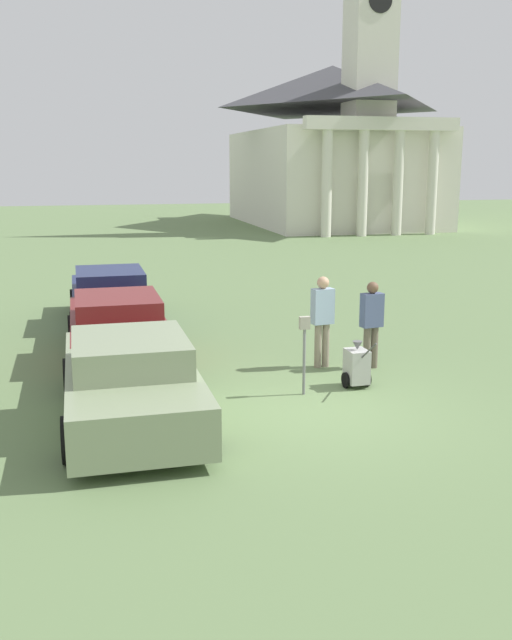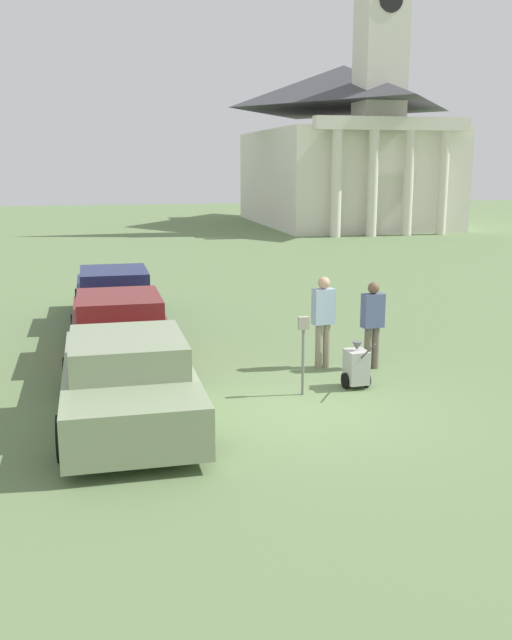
# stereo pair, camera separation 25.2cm
# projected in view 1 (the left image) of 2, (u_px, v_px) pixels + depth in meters

# --- Properties ---
(ground_plane) EXTENTS (120.00, 120.00, 0.00)m
(ground_plane) POSITION_uv_depth(u_px,v_px,m) (318.00, 409.00, 11.64)
(ground_plane) COLOR #607A4C
(parked_car_sage) EXTENTS (2.10, 4.80, 1.37)m
(parked_car_sage) POSITION_uv_depth(u_px,v_px,m) (130.00, 380.00, 11.04)
(parked_car_sage) COLOR gray
(parked_car_sage) RESTS_ON ground_plane
(parked_car_maroon) EXTENTS (2.02, 4.86, 1.36)m
(parked_car_maroon) POSITION_uv_depth(u_px,v_px,m) (118.00, 329.00, 14.42)
(parked_car_maroon) COLOR maroon
(parked_car_maroon) RESTS_ON ground_plane
(parked_car_navy) EXTENTS (2.00, 4.87, 1.38)m
(parked_car_navy) POSITION_uv_depth(u_px,v_px,m) (110.00, 298.00, 17.69)
(parked_car_navy) COLOR #19234C
(parked_car_navy) RESTS_ON ground_plane
(parking_meter) EXTENTS (0.18, 0.09, 1.38)m
(parking_meter) POSITION_uv_depth(u_px,v_px,m) (304.00, 341.00, 12.19)
(parking_meter) COLOR slate
(parking_meter) RESTS_ON ground_plane
(person_worker) EXTENTS (0.45, 0.28, 1.80)m
(person_worker) POSITION_uv_depth(u_px,v_px,m) (322.00, 316.00, 13.84)
(person_worker) COLOR gray
(person_worker) RESTS_ON ground_plane
(person_supervisor) EXTENTS (0.45, 0.28, 1.71)m
(person_supervisor) POSITION_uv_depth(u_px,v_px,m) (372.00, 319.00, 13.78)
(person_supervisor) COLOR #665B4C
(person_supervisor) RESTS_ON ground_plane
(equipment_cart) EXTENTS (0.48, 0.99, 1.00)m
(equipment_cart) POSITION_uv_depth(u_px,v_px,m) (357.00, 366.00, 12.73)
(equipment_cart) COLOR #B2B2AD
(equipment_cart) RESTS_ON ground_plane
(church) EXTENTS (10.54, 16.19, 22.33)m
(church) POSITION_uv_depth(u_px,v_px,m) (334.00, 139.00, 45.63)
(church) COLOR silver
(church) RESTS_ON ground_plane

